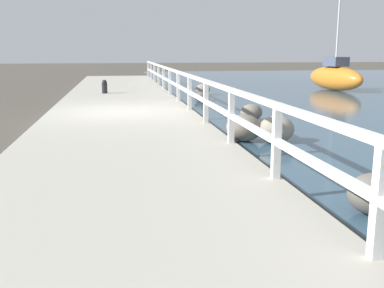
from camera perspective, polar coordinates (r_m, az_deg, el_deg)
ground_plane at (r=12.45m, az=-8.91°, el=2.78°), size 120.00×120.00×0.00m
dock_walkway at (r=12.43m, az=-8.93°, el=3.44°), size 3.97×36.00×0.29m
railing at (r=12.50m, az=-0.31°, el=7.36°), size 0.10×32.50×0.99m
boulder_near_dock at (r=5.77m, az=22.32°, el=-5.90°), size 0.67×0.61×0.50m
boulder_upstream at (r=19.87m, az=1.37°, el=6.94°), size 0.64×0.58×0.48m
boulder_water_edge at (r=17.31m, az=1.14°, el=6.03°), size 0.49×0.44×0.37m
boulder_far_strip at (r=12.63m, az=7.55°, el=4.01°), size 0.62×0.56×0.46m
boulder_downstream at (r=9.69m, az=6.59°, el=2.04°), size 0.77×0.70×0.58m
boulder_mid_strip at (r=9.68m, az=10.68°, el=1.87°), size 0.76×0.68×0.57m
mooring_bollard at (r=17.88m, az=-11.04°, el=7.18°), size 0.21×0.21×0.53m
sailboat_orange at (r=23.31m, az=17.70°, el=8.17°), size 1.62×4.22×7.09m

